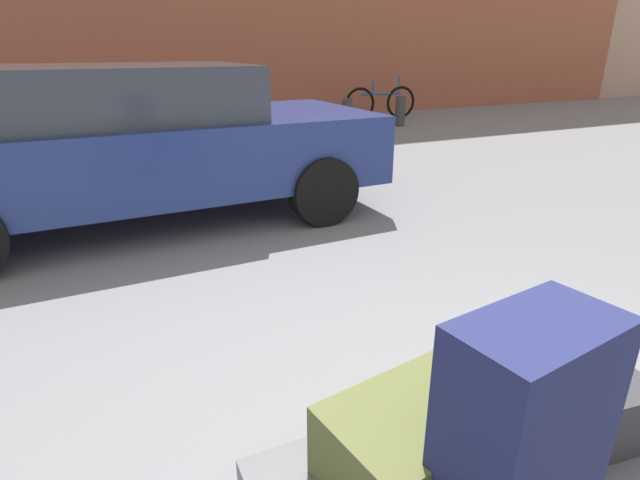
{
  "coord_description": "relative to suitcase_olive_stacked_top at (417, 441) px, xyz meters",
  "views": [
    {
      "loc": [
        -0.95,
        -0.86,
        1.57
      ],
      "look_at": [
        0.0,
        1.2,
        0.69
      ],
      "focal_mm": 28.05,
      "sensor_mm": 36.0,
      "label": 1
    }
  ],
  "objects": [
    {
      "name": "suitcase_olive_stacked_top",
      "position": [
        0.0,
        0.0,
        0.0
      ],
      "size": [
        0.59,
        0.46,
        0.25
      ],
      "primitive_type": "cube",
      "rotation": [
        0.0,
        0.0,
        0.16
      ],
      "color": "#4C5128",
      "rests_on": "luggage_cart"
    },
    {
      "name": "bollard_kerb_far",
      "position": [
        5.23,
        8.05,
        -0.16
      ],
      "size": [
        0.21,
        0.21,
        0.6
      ],
      "primitive_type": "cylinder",
      "color": "#383838",
      "rests_on": "ground_plane"
    },
    {
      "name": "suitcase_charcoal_rear_left",
      "position": [
        0.54,
        -0.02,
        -0.01
      ],
      "size": [
        0.58,
        0.47,
        0.22
      ],
      "primitive_type": "cube",
      "rotation": [
        0.0,
        0.0,
        -0.12
      ],
      "color": "#2D2D33",
      "rests_on": "luggage_cart"
    },
    {
      "name": "bollard_kerb_near",
      "position": [
        2.49,
        8.05,
        -0.16
      ],
      "size": [
        0.21,
        0.21,
        0.6
      ],
      "primitive_type": "cylinder",
      "color": "#383838",
      "rests_on": "ground_plane"
    },
    {
      "name": "bicycle_leaning",
      "position": [
        5.39,
        9.11,
        -0.09
      ],
      "size": [
        1.76,
        0.17,
        0.96
      ],
      "color": "black",
      "rests_on": "ground_plane"
    },
    {
      "name": "suitcase_navy_center",
      "position": [
        0.11,
        -0.27,
        0.2
      ],
      "size": [
        0.46,
        0.3,
        0.65
      ],
      "primitive_type": "cube",
      "rotation": [
        0.0,
        0.0,
        0.14
      ],
      "color": "#191E47",
      "rests_on": "luggage_cart"
    },
    {
      "name": "bollard_kerb_mid",
      "position": [
        3.98,
        8.05,
        -0.16
      ],
      "size": [
        0.21,
        0.21,
        0.6
      ],
      "primitive_type": "cylinder",
      "color": "#383838",
      "rests_on": "ground_plane"
    },
    {
      "name": "parked_car",
      "position": [
        -0.36,
        3.91,
        0.3
      ],
      "size": [
        4.35,
        2.02,
        1.42
      ],
      "color": "navy",
      "rests_on": "ground_plane"
    }
  ]
}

